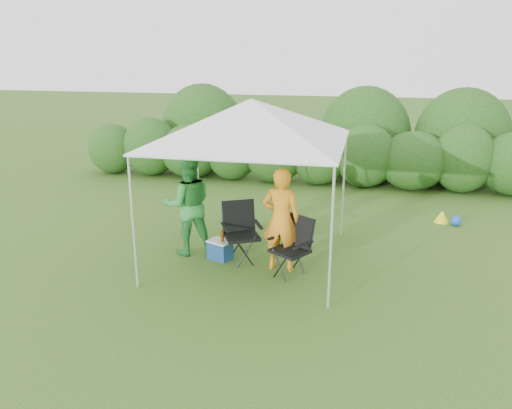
% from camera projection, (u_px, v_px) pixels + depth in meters
% --- Properties ---
extents(ground, '(70.00, 70.00, 0.00)m').
position_uv_depth(ground, '(245.00, 269.00, 8.52)').
color(ground, '#3D631F').
extents(hedge, '(12.83, 1.53, 1.80)m').
position_uv_depth(hedge, '(302.00, 154.00, 13.83)').
color(hedge, '#28551A').
rests_on(hedge, ground).
extents(canopy, '(3.10, 3.10, 2.83)m').
position_uv_depth(canopy, '(251.00, 121.00, 8.26)').
color(canopy, silver).
rests_on(canopy, ground).
extents(chair_right, '(0.77, 0.76, 0.99)m').
position_uv_depth(chair_right, '(294.00, 243.00, 8.19)').
color(chair_right, black).
rests_on(chair_right, ground).
extents(chair_left, '(0.81, 0.79, 1.05)m').
position_uv_depth(chair_left, '(240.00, 228.00, 8.79)').
color(chair_left, black).
rests_on(chair_left, ground).
extents(man, '(0.67, 0.45, 1.77)m').
position_uv_depth(man, '(281.00, 220.00, 8.30)').
color(man, orange).
rests_on(man, ground).
extents(woman, '(1.12, 1.02, 1.85)m').
position_uv_depth(woman, '(188.00, 205.00, 8.98)').
color(woman, green).
rests_on(woman, ground).
extents(cooler, '(0.50, 0.44, 0.35)m').
position_uv_depth(cooler, '(220.00, 250.00, 8.91)').
color(cooler, navy).
rests_on(cooler, ground).
extents(bottle, '(0.06, 0.06, 0.24)m').
position_uv_depth(bottle, '(222.00, 235.00, 8.78)').
color(bottle, '#592D0C').
rests_on(bottle, cooler).
extents(lawn_toy, '(0.53, 0.44, 0.27)m').
position_uv_depth(lawn_toy, '(445.00, 217.00, 10.79)').
color(lawn_toy, yellow).
rests_on(lawn_toy, ground).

